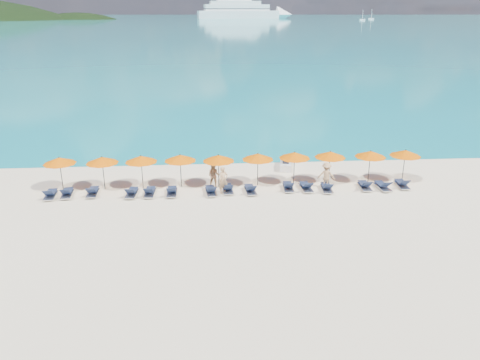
{
  "coord_description": "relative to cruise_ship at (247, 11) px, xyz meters",
  "views": [
    {
      "loc": [
        -1.95,
        -24.26,
        11.21
      ],
      "look_at": [
        0.0,
        3.0,
        1.2
      ],
      "focal_mm": 35.0,
      "sensor_mm": 36.0,
      "label": 1
    }
  ],
  "objects": [
    {
      "name": "umbrella_8",
      "position": [
        -42.13,
        -596.79,
        -6.85
      ],
      "size": [
        2.1,
        2.1,
        2.28
      ],
      "color": "black",
      "rests_on": "ground"
    },
    {
      "name": "lounger_6",
      "position": [
        -52.95,
        -598.25,
        -8.63
      ],
      "size": [
        0.79,
        1.75,
        0.66
      ],
      "rotation": [
        0.0,
        0.0,
        0.1
      ],
      "color": "silver",
      "rests_on": "ground"
    },
    {
      "name": "beachgoer_b",
      "position": [
        -52.73,
        -597.11,
        -8.03
      ],
      "size": [
        0.89,
        0.62,
        1.68
      ],
      "primitive_type": "imported",
      "rotation": [
        0.0,
        0.0,
        -0.19
      ],
      "color": "tan",
      "rests_on": "ground"
    },
    {
      "name": "lounger_12",
      "position": [
        -42.78,
        -598.05,
        -8.63
      ],
      "size": [
        0.73,
        1.74,
        0.66
      ],
      "rotation": [
        0.0,
        0.0,
        -0.07
      ],
      "color": "silver",
      "rests_on": "ground"
    },
    {
      "name": "lounger_11",
      "position": [
        -45.38,
        -598.23,
        -8.63
      ],
      "size": [
        0.72,
        1.73,
        0.66
      ],
      "rotation": [
        0.0,
        0.0,
        -0.06
      ],
      "color": "silver",
      "rests_on": "ground"
    },
    {
      "name": "lounger_8",
      "position": [
        -50.4,
        -598.22,
        -8.63
      ],
      "size": [
        0.75,
        1.74,
        0.66
      ],
      "rotation": [
        0.0,
        0.0,
        0.08
      ],
      "color": "silver",
      "rests_on": "ground"
    },
    {
      "name": "lounger_13",
      "position": [
        -41.61,
        -598.19,
        -8.63
      ],
      "size": [
        0.77,
        1.75,
        0.66
      ],
      "rotation": [
        0.0,
        0.0,
        0.09
      ],
      "color": "silver",
      "rests_on": "ground"
    },
    {
      "name": "headland_small",
      "position": [
        -201.13,
        -42.03,
        -43.87
      ],
      "size": [
        162.0,
        126.0,
        85.5
      ],
      "color": "black",
      "rests_on": "ground"
    },
    {
      "name": "sailboat_far",
      "position": [
        136.23,
        -75.31,
        -7.71
      ],
      "size": [
        6.17,
        2.06,
        11.31
      ],
      "color": "white",
      "rests_on": "ground"
    },
    {
      "name": "umbrella_1",
      "position": [
        -59.95,
        -596.86,
        -6.85
      ],
      "size": [
        2.1,
        2.1,
        2.28
      ],
      "color": "black",
      "rests_on": "ground"
    },
    {
      "name": "umbrella_6",
      "position": [
        -47.29,
        -596.7,
        -6.85
      ],
      "size": [
        2.1,
        2.1,
        2.28
      ],
      "color": "black",
      "rests_on": "ground"
    },
    {
      "name": "cruise_ship",
      "position": [
        0.0,
        0.0,
        0.0
      ],
      "size": [
        123.93,
        37.19,
        34.08
      ],
      "rotation": [
        0.0,
        0.0,
        0.15
      ],
      "color": "white",
      "rests_on": "ground"
    },
    {
      "name": "lounger_2",
      "position": [
        -60.5,
        -597.91,
        -8.63
      ],
      "size": [
        0.68,
        1.72,
        0.66
      ],
      "rotation": [
        0.0,
        0.0,
        0.03
      ],
      "color": "silver",
      "rests_on": "ground"
    },
    {
      "name": "beachgoer_a",
      "position": [
        -52.14,
        -598.11,
        -7.98
      ],
      "size": [
        0.77,
        0.67,
        1.77
      ],
      "primitive_type": "imported",
      "rotation": [
        0.0,
        0.0,
        0.47
      ],
      "color": "tan",
      "rests_on": "ground"
    },
    {
      "name": "lounger_1",
      "position": [
        -62.08,
        -598.0,
        -8.63
      ],
      "size": [
        0.79,
        1.76,
        0.66
      ],
      "rotation": [
        0.0,
        0.0,
        0.1
      ],
      "color": "silver",
      "rests_on": "ground"
    },
    {
      "name": "lounger_0",
      "position": [
        -63.06,
        -598.15,
        -8.63
      ],
      "size": [
        0.75,
        1.74,
        0.66
      ],
      "rotation": [
        0.0,
        0.0,
        0.08
      ],
      "color": "silver",
      "rests_on": "ground"
    },
    {
      "name": "umbrella_9",
      "position": [
        -39.69,
        -596.74,
        -6.85
      ],
      "size": [
        2.1,
        2.1,
        2.28
      ],
      "color": "black",
      "rests_on": "ground"
    },
    {
      "name": "umbrella_0",
      "position": [
        -62.67,
        -596.79,
        -6.85
      ],
      "size": [
        2.1,
        2.1,
        2.28
      ],
      "color": "black",
      "rests_on": "ground"
    },
    {
      "name": "umbrella_7",
      "position": [
        -44.87,
        -596.7,
        -6.85
      ],
      "size": [
        2.1,
        2.1,
        2.28
      ],
      "color": "black",
      "rests_on": "ground"
    },
    {
      "name": "lounger_9",
      "position": [
        -47.86,
        -597.87,
        -8.63
      ],
      "size": [
        0.72,
        1.73,
        0.66
      ],
      "rotation": [
        0.0,
        0.0,
        -0.06
      ],
      "color": "silver",
      "rests_on": "ground"
    },
    {
      "name": "umbrella_2",
      "position": [
        -57.46,
        -596.8,
        -6.85
      ],
      "size": [
        2.1,
        2.1,
        2.28
      ],
      "color": "black",
      "rests_on": "ground"
    },
    {
      "name": "sailboat_near",
      "position": [
        111.25,
        -120.63,
        -7.79
      ],
      "size": [
        5.74,
        1.91,
        10.52
      ],
      "color": "white",
      "rests_on": "ground"
    },
    {
      "name": "umbrella_5",
      "position": [
        -49.78,
        -596.83,
        -6.85
      ],
      "size": [
        2.1,
        2.1,
        2.28
      ],
      "color": "black",
      "rests_on": "ground"
    },
    {
      "name": "lounger_4",
      "position": [
        -56.86,
        -598.19,
        -8.63
      ],
      "size": [
        0.68,
        1.72,
        0.66
      ],
      "rotation": [
        0.0,
        0.0,
        -0.04
      ],
      "color": "silver",
      "rests_on": "ground"
    },
    {
      "name": "ground",
      "position": [
        -51.13,
        -602.03,
        -8.87
      ],
      "size": [
        1400.0,
        1400.0,
        0.0
      ],
      "primitive_type": "plane",
      "color": "beige"
    },
    {
      "name": "lounger_3",
      "position": [
        -57.99,
        -598.21,
        -8.63
      ],
      "size": [
        0.74,
        1.74,
        0.66
      ],
      "rotation": [
        0.0,
        0.0,
        -0.07
      ],
      "color": "silver",
      "rests_on": "ground"
    },
    {
      "name": "lounger_10",
      "position": [
        -46.7,
        -597.98,
        -8.63
      ],
      "size": [
        0.72,
        1.73,
        0.66
      ],
      "rotation": [
        0.0,
        0.0,
        0.06
      ],
      "color": "silver",
      "rests_on": "ground"
    },
    {
      "name": "jetski",
      "position": [
        -47.31,
        -593.43,
        -8.54
      ],
      "size": [
        1.21,
        2.33,
        0.79
      ],
      "rotation": [
        0.0,
        0.0,
        -0.18
      ],
      "color": "silver",
      "rests_on": "ground"
    },
    {
      "name": "lounger_5",
      "position": [
        -55.46,
        -598.21,
        -8.63
      ],
      "size": [
        0.64,
        1.71,
        0.66
      ],
      "rotation": [
        0.0,
        0.0,
        0.01
      ],
      "color": "silver",
      "rests_on": "ground"
    },
    {
      "name": "umbrella_3",
      "position": [
        -54.92,
        -596.74,
        -6.85
      ],
      "size": [
        2.1,
        2.1,
        2.28
      ],
      "color": "black",
      "rests_on": "ground"
    },
    {
      "name": "lounger_14",
      "position": [
        -40.19,
        -597.92,
        -8.63
      ],
      "size": [
        0.72,
        1.73,
        0.66
      ],
      "rotation": [
        0.0,
        0.0,
        -0.06
      ],
      "color": "silver",
      "rests_on": "ground"
    },
    {
      "name": "beachgoer_c",
      "position": [
        -45.29,
        -597.58,
        -8.0
      ],
      "size": [
        1.21,
        0.76,
        1.73
      ],
      "primitive_type": "imported",
      "rotation": [
        0.0,
        0.0,
        2.91
      ],
      "color": "tan",
      "rests_on": "ground"
    },
    {
      "name": "umbrella_4",
      "position": [
        -52.4,
        -596.98,
        -6.85
      ],
      "size": [
        2.1,
        2.1,
        2.28
      ],
      "color": "black",
      "rests_on": "ground"
    },
    {
      "name": "lounger_7",
      "position": [
        -51.85,
        -597.98,
        -8.63
      ],
      "size": [
        0.7,
        1.73,
        0.66
      ],
      "rotation": [
        0.0,
        0.0,
        0.05
      ],
      "color": "silver",
      "rests_on": "ground"
    },
    {
      "name": "sea",
      "position": [
        -51.13,
        57.97,
        -8.86
      ],
      "size": [
        1600.0,
        1300.0,
        0.01
      ],
      "primitive_type": "cube",
      "color": "#1FA9B2",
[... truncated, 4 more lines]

